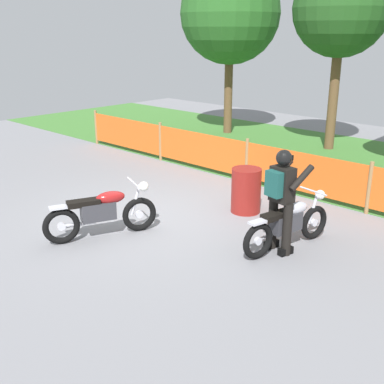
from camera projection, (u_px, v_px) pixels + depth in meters
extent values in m
cube|color=gray|center=(150.00, 217.00, 9.24)|extent=(24.00, 24.00, 0.02)
cube|color=#427A33|center=(316.00, 157.00, 13.53)|extent=(24.00, 6.46, 0.01)
cylinder|color=#997547|center=(96.00, 127.00, 14.99)|extent=(0.08, 0.08, 1.05)
cylinder|color=#997547|center=(160.00, 142.00, 13.07)|extent=(0.08, 0.08, 1.05)
cylinder|color=#997547|center=(247.00, 161.00, 11.15)|extent=(0.08, 0.08, 1.05)
cylinder|color=#997547|center=(369.00, 188.00, 9.22)|extent=(0.08, 0.08, 1.05)
cube|color=orange|center=(126.00, 133.00, 14.03)|extent=(2.87, 0.02, 0.85)
cube|color=orange|center=(200.00, 150.00, 12.10)|extent=(2.87, 0.02, 0.85)
cube|color=orange|center=(302.00, 172.00, 10.18)|extent=(2.87, 0.02, 0.85)
cylinder|color=brown|center=(228.00, 92.00, 16.33)|extent=(0.28, 0.28, 2.79)
sphere|color=#286023|center=(230.00, 13.00, 15.51)|extent=(3.26, 3.26, 3.26)
cylinder|color=brown|center=(333.00, 98.00, 14.02)|extent=(0.28, 0.28, 3.05)
sphere|color=#23511E|center=(342.00, 8.00, 13.23)|extent=(2.70, 2.70, 2.70)
torus|color=black|center=(139.00, 214.00, 8.50)|extent=(0.34, 0.62, 0.62)
cylinder|color=silver|center=(139.00, 214.00, 8.50)|extent=(0.11, 0.15, 0.14)
torus|color=black|center=(61.00, 226.00, 7.98)|extent=(0.34, 0.62, 0.62)
cylinder|color=silver|center=(61.00, 226.00, 7.98)|extent=(0.11, 0.15, 0.14)
cube|color=#38383D|center=(98.00, 211.00, 8.16)|extent=(0.44, 0.63, 0.31)
ellipsoid|color=maroon|center=(110.00, 197.00, 8.18)|extent=(0.41, 0.56, 0.21)
cube|color=black|center=(83.00, 203.00, 8.01)|extent=(0.41, 0.59, 0.10)
cube|color=silver|center=(60.00, 207.00, 7.87)|extent=(0.28, 0.38, 0.04)
cylinder|color=silver|center=(136.00, 200.00, 8.39)|extent=(0.14, 0.23, 0.55)
sphere|color=white|center=(144.00, 187.00, 8.38)|extent=(0.23, 0.23, 0.18)
cylinder|color=silver|center=(133.00, 182.00, 8.27)|extent=(0.55, 0.25, 0.03)
cylinder|color=silver|center=(80.00, 224.00, 8.24)|extent=(0.27, 0.52, 0.07)
torus|color=black|center=(314.00, 222.00, 8.17)|extent=(0.21, 0.60, 0.59)
cylinder|color=silver|center=(314.00, 222.00, 8.17)|extent=(0.08, 0.14, 0.13)
torus|color=black|center=(258.00, 241.00, 7.46)|extent=(0.21, 0.60, 0.59)
cylinder|color=silver|center=(258.00, 241.00, 7.46)|extent=(0.08, 0.14, 0.13)
cube|color=#38383D|center=(286.00, 222.00, 7.74)|extent=(0.32, 0.59, 0.30)
ellipsoid|color=#B7B7C1|center=(296.00, 208.00, 7.79)|extent=(0.31, 0.52, 0.20)
cube|color=black|center=(276.00, 215.00, 7.55)|extent=(0.30, 0.55, 0.09)
cube|color=silver|center=(259.00, 222.00, 7.35)|extent=(0.21, 0.36, 0.04)
cylinder|color=silver|center=(313.00, 208.00, 8.06)|extent=(0.09, 0.22, 0.53)
sphere|color=white|center=(320.00, 195.00, 8.07)|extent=(0.20, 0.20, 0.17)
cylinder|color=silver|center=(313.00, 191.00, 7.93)|extent=(0.55, 0.13, 0.03)
cylinder|color=silver|center=(267.00, 237.00, 7.75)|extent=(0.16, 0.51, 0.07)
cylinder|color=black|center=(273.00, 223.00, 7.79)|extent=(0.18, 0.18, 0.86)
cube|color=black|center=(271.00, 244.00, 7.91)|extent=(0.16, 0.28, 0.12)
cylinder|color=black|center=(287.00, 230.00, 7.55)|extent=(0.18, 0.18, 0.86)
cube|color=black|center=(286.00, 251.00, 7.67)|extent=(0.16, 0.28, 0.12)
cube|color=black|center=(282.00, 184.00, 7.44)|extent=(0.40, 0.30, 0.56)
cylinder|color=black|center=(281.00, 172.00, 7.67)|extent=(0.19, 0.49, 0.38)
cylinder|color=black|center=(302.00, 178.00, 7.33)|extent=(0.19, 0.49, 0.38)
sphere|color=black|center=(284.00, 158.00, 7.30)|extent=(0.29, 0.29, 0.25)
cube|color=black|center=(289.00, 157.00, 7.36)|extent=(0.18, 0.06, 0.08)
cube|color=#194C47|center=(275.00, 184.00, 7.33)|extent=(0.31, 0.21, 0.40)
cylinder|color=maroon|center=(246.00, 190.00, 9.36)|extent=(0.58, 0.58, 0.88)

